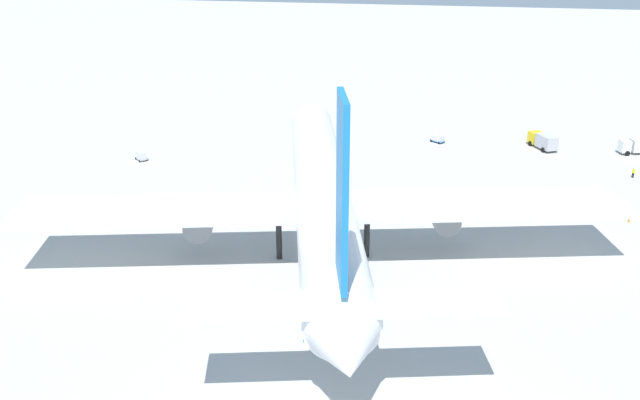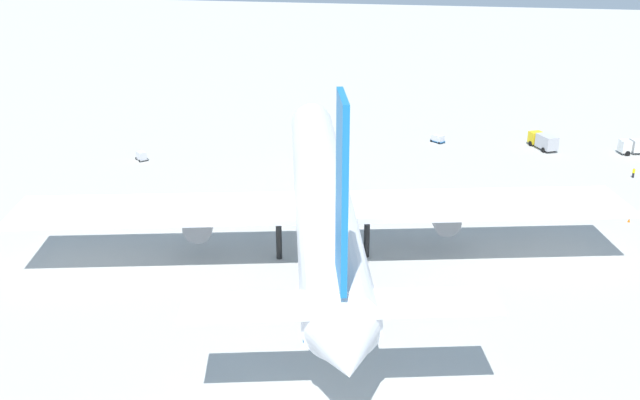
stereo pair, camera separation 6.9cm
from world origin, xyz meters
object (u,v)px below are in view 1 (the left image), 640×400
Objects in this scene: service_truck_4 at (635,146)px; baggage_cart_0 at (438,138)px; airliner at (322,195)px; ground_worker_1 at (609,200)px; ground_worker_3 at (633,173)px; traffic_cone_1 at (629,220)px; baggage_cart_1 at (141,156)px; service_truck_1 at (543,141)px.

baggage_cart_0 is at bearing 90.19° from service_truck_4.
airliner is 43.00× the size of ground_worker_1.
traffic_cone_1 is at bearing 167.91° from ground_worker_3.
baggage_cart_1 is (28.72, 37.68, -6.54)m from airliner.
ground_worker_1 is (-26.59, -6.98, -0.68)m from service_truck_1.
ground_worker_3 is at bearing -23.38° from ground_worker_1.
service_truck_1 is 15.53m from service_truck_4.
baggage_cart_1 reaches higher than traffic_cone_1.
baggage_cart_0 is at bearing 43.86° from ground_worker_1.
ground_worker_3 is at bearing -84.19° from baggage_cart_1.
baggage_cart_1 is 1.54× the size of ground_worker_1.
traffic_cone_1 is at bearing -65.50° from airliner.
traffic_cone_1 is (-5.87, -1.68, -0.59)m from ground_worker_1.
service_truck_1 reaches higher than ground_worker_1.
ground_worker_3 is at bearing -49.19° from airliner.
baggage_cart_0 is at bearing 67.13° from ground_worker_3.
service_truck_1 reaches higher than baggage_cart_0.
service_truck_1 reaches higher than traffic_cone_1.
service_truck_1 reaches higher than ground_worker_3.
baggage_cart_0 is 34.19m from ground_worker_3.
baggage_cart_0 is 1.81× the size of ground_worker_3.
airliner reaches higher than ground_worker_1.
baggage_cart_0 is (50.19, -11.24, -6.62)m from airliner.
baggage_cart_0 is at bearing 40.01° from traffic_cone_1.
baggage_cart_1 is (-21.47, 48.92, 0.08)m from baggage_cart_0.
service_truck_4 is 33.45m from traffic_cone_1.
service_truck_4 is at bearing -11.51° from ground_worker_3.
traffic_cone_1 is (-11.13, -76.28, -0.55)m from baggage_cart_1.
baggage_cart_0 is 53.42m from baggage_cart_1.
airliner is 43.01m from traffic_cone_1.
traffic_cone_1 is at bearing -164.07° from ground_worker_1.
baggage_cart_1 is at bearing 104.55° from service_truck_4.
baggage_cart_1 is 4.76× the size of traffic_cone_1.
service_truck_4 is 28.18m from ground_worker_1.
traffic_cone_1 is at bearing 168.15° from service_truck_4.
airliner is at bearing 130.81° from ground_worker_3.
ground_worker_3 reaches higher than baggage_cart_1.
baggage_cart_0 is 1.73× the size of ground_worker_1.
baggage_cart_0 is (0.14, 18.70, -0.80)m from service_truck_1.
ground_worker_1 is at bearing 156.62° from ground_worker_3.
service_truck_1 is at bearing 90.95° from service_truck_4.
traffic_cone_1 is at bearing -165.06° from service_truck_1.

